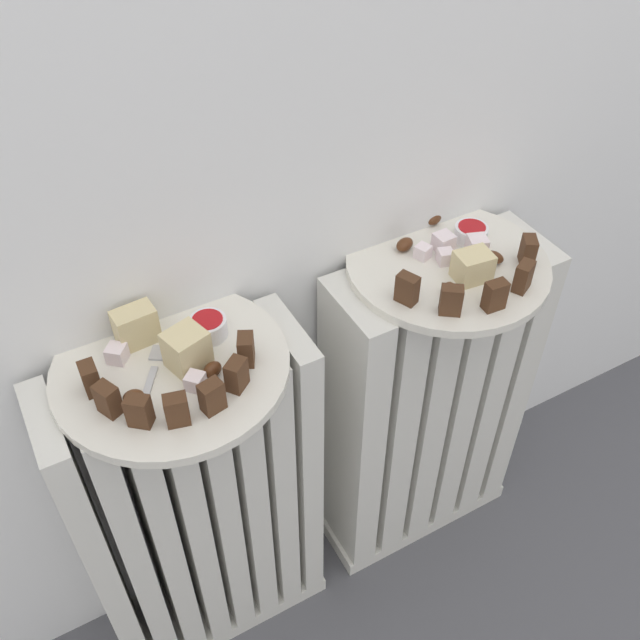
{
  "coord_description": "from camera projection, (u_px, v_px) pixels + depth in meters",
  "views": [
    {
      "loc": [
        -0.31,
        -0.28,
        1.17
      ],
      "look_at": [
        0.0,
        0.28,
        0.57
      ],
      "focal_mm": 39.57,
      "sensor_mm": 36.0,
      "label": 1
    }
  ],
  "objects": [
    {
      "name": "dark_cake_slice_right_1",
      "position": [
        451.0,
        300.0,
        0.84
      ],
      "size": [
        0.03,
        0.03,
        0.04
      ],
      "primitive_type": "cube",
      "rotation": [
        0.0,
        0.0,
        -0.62
      ],
      "color": "#472B19",
      "rests_on": "plate_right"
    },
    {
      "name": "fork",
      "position": [
        154.0,
        369.0,
        0.78
      ],
      "size": [
        0.06,
        0.08,
        0.0
      ],
      "color": "#B7B7BC",
      "rests_on": "plate_left"
    },
    {
      "name": "turkish_delight_right_3",
      "position": [
        423.0,
        252.0,
        0.93
      ],
      "size": [
        0.02,
        0.02,
        0.02
      ],
      "primitive_type": "cube",
      "rotation": [
        0.0,
        0.0,
        0.35
      ],
      "color": "white",
      "rests_on": "plate_right"
    },
    {
      "name": "turkish_delight_right_2",
      "position": [
        445.0,
        257.0,
        0.92
      ],
      "size": [
        0.02,
        0.02,
        0.02
      ],
      "primitive_type": "cube",
      "rotation": [
        0.0,
        0.0,
        1.27
      ],
      "color": "white",
      "rests_on": "plate_right"
    },
    {
      "name": "medjool_date_left_0",
      "position": [
        134.0,
        397.0,
        0.74
      ],
      "size": [
        0.03,
        0.02,
        0.02
      ],
      "primitive_type": "ellipsoid",
      "rotation": [
        0.0,
        0.0,
        2.92
      ],
      "color": "#4C2814",
      "rests_on": "plate_left"
    },
    {
      "name": "medjool_date_right_3",
      "position": [
        434.0,
        218.0,
        0.98
      ],
      "size": [
        0.03,
        0.03,
        0.02
      ],
      "primitive_type": "ellipsoid",
      "rotation": [
        0.0,
        0.0,
        0.48
      ],
      "color": "#4C2814",
      "rests_on": "plate_right"
    },
    {
      "name": "radiator_right",
      "position": [
        424.0,
        410.0,
        1.13
      ],
      "size": [
        0.33,
        0.13,
        0.58
      ],
      "color": "silver",
      "rests_on": "ground_plane"
    },
    {
      "name": "jam_bowl_right",
      "position": [
        471.0,
        232.0,
        0.95
      ],
      "size": [
        0.05,
        0.05,
        0.02
      ],
      "color": "white",
      "rests_on": "plate_right"
    },
    {
      "name": "plate_right",
      "position": [
        447.0,
        264.0,
        0.93
      ],
      "size": [
        0.27,
        0.27,
        0.01
      ],
      "primitive_type": "cylinder",
      "color": "silver",
      "rests_on": "radiator_right"
    },
    {
      "name": "turkish_delight_right_1",
      "position": [
        444.0,
        242.0,
        0.94
      ],
      "size": [
        0.02,
        0.02,
        0.02
      ],
      "primitive_type": "cube",
      "rotation": [
        0.0,
        0.0,
        0.03
      ],
      "color": "white",
      "rests_on": "plate_right"
    },
    {
      "name": "dark_cake_slice_left_1",
      "position": [
        108.0,
        399.0,
        0.73
      ],
      "size": [
        0.03,
        0.03,
        0.04
      ],
      "primitive_type": "cube",
      "rotation": [
        0.0,
        0.0,
        -1.14
      ],
      "color": "#472B19",
      "rests_on": "plate_left"
    },
    {
      "name": "turkish_delight_right_0",
      "position": [
        477.0,
        245.0,
        0.93
      ],
      "size": [
        0.03,
        0.03,
        0.02
      ],
      "primitive_type": "cube",
      "rotation": [
        0.0,
        0.0,
        1.22
      ],
      "color": "white",
      "rests_on": "plate_right"
    },
    {
      "name": "marble_cake_slice_left_1",
      "position": [
        187.0,
        350.0,
        0.77
      ],
      "size": [
        0.05,
        0.05,
        0.05
      ],
      "primitive_type": "cube",
      "rotation": [
        0.0,
        0.0,
        0.29
      ],
      "color": "beige",
      "rests_on": "plate_left"
    },
    {
      "name": "dark_cake_slice_left_5",
      "position": [
        237.0,
        375.0,
        0.75
      ],
      "size": [
        0.03,
        0.03,
        0.04
      ],
      "primitive_type": "cube",
      "rotation": [
        0.0,
        0.0,
        0.66
      ],
      "color": "#472B19",
      "rests_on": "plate_left"
    },
    {
      "name": "dark_cake_slice_right_4",
      "position": [
        528.0,
        251.0,
        0.91
      ],
      "size": [
        0.03,
        0.03,
        0.04
      ],
      "primitive_type": "cube",
      "rotation": [
        0.0,
        0.0,
        1.03
      ],
      "color": "#472B19",
      "rests_on": "plate_right"
    },
    {
      "name": "jam_bowl_left",
      "position": [
        208.0,
        326.0,
        0.81
      ],
      "size": [
        0.04,
        0.04,
        0.03
      ],
      "color": "white",
      "rests_on": "plate_left"
    },
    {
      "name": "dark_cake_slice_left_4",
      "position": [
        212.0,
        397.0,
        0.73
      ],
      "size": [
        0.03,
        0.02,
        0.04
      ],
      "primitive_type": "cube",
      "rotation": [
        0.0,
        0.0,
        0.21
      ],
      "color": "#472B19",
      "rests_on": "plate_left"
    },
    {
      "name": "medjool_date_right_0",
      "position": [
        405.0,
        244.0,
        0.94
      ],
      "size": [
        0.03,
        0.03,
        0.02
      ],
      "primitive_type": "ellipsoid",
      "rotation": [
        0.0,
        0.0,
        0.39
      ],
      "color": "#4C2814",
      "rests_on": "plate_right"
    },
    {
      "name": "dark_cake_slice_right_2",
      "position": [
        495.0,
        296.0,
        0.85
      ],
      "size": [
        0.03,
        0.02,
        0.04
      ],
      "primitive_type": "cube",
      "rotation": [
        0.0,
        0.0,
        -0.07
      ],
      "color": "#472B19",
      "rests_on": "plate_right"
    },
    {
      "name": "marble_cake_slice_right_0",
      "position": [
        473.0,
        266.0,
        0.89
      ],
      "size": [
        0.05,
        0.04,
        0.04
      ],
      "primitive_type": "cube",
      "rotation": [
        0.0,
        0.0,
        -0.11
      ],
      "color": "beige",
      "rests_on": "plate_right"
    },
    {
      "name": "marble_cake_slice_left_0",
      "position": [
        136.0,
        326.0,
        0.8
      ],
      "size": [
        0.05,
        0.03,
        0.05
      ],
      "primitive_type": "cube",
      "rotation": [
        0.0,
        0.0,
        0.07
      ],
      "color": "beige",
      "rests_on": "plate_left"
    },
    {
      "name": "dark_cake_slice_right_3",
      "position": [
        523.0,
        277.0,
        0.87
      ],
      "size": [
        0.03,
        0.03,
        0.04
      ],
      "primitive_type": "cube",
      "rotation": [
        0.0,
        0.0,
        0.48
      ],
      "color": "#472B19",
      "rests_on": "plate_right"
    },
    {
      "name": "dark_cake_slice_left_2",
      "position": [
        139.0,
        411.0,
        0.72
      ],
      "size": [
        0.03,
        0.03,
        0.04
      ],
      "primitive_type": "cube",
      "rotation": [
        0.0,
        0.0,
        -0.69
      ],
      "color": "#472B19",
      "rests_on": "plate_left"
    },
    {
      "name": "dark_cake_slice_right_0",
      "position": [
        407.0,
        289.0,
        0.85
      ],
      "size": [
        0.03,
        0.03,
        0.04
      ],
      "primitive_type": "cube",
      "rotation": [
        0.0,
        0.0,
        -1.17
      ],
      "color": "#472B19",
      "rests_on": "plate_right"
    },
    {
      "name": "turkish_delight_left_0",
      "position": [
        195.0,
        381.0,
        0.76
      ],
      "size": [
        0.03,
        0.03,
        0.02
      ],
      "primitive_type": "cube",
      "rotation": [
        0.0,
        0.0,
        0.75
      ],
      "color": "white",
      "rests_on": "plate_left"
    },
    {
      "name": "medjool_date_right_1",
      "position": [
        494.0,
        257.0,
        0.92
      ],
      "size": [
        0.03,
        0.03,
        0.02
      ],
      "primitive_type": "ellipsoid",
      "rotation": [
        0.0,
        0.0,
        2.07
      ],
      "color": "#4C2814",
      "rests_on": "plate_right"
    },
    {
      "name": "radiator_left",
      "position": [
        202.0,
        511.0,
        1.0
      ],
      "size": [
        0.33,
        0.13,
        0.58
      ],
      "color": "silver",
      "rests_on": "ground_plane"
    },
    {
      "name": "medjool_date_left_1",
      "position": [
        212.0,
        370.0,
        0.77
      ],
      "size": [
        0.03,
        0.02,
        0.02
      ],
      "primitive_type": "ellipsoid",
      "rotation": [
        0.0,
        0.0,
        0.33
      ],
      "color": "#4C2814",
      "rests_on": "plate_left"
    },
    {
      "name": "medjool_date_right_2",
      "position": [
        449.0,
        289.0,
        0.87
      ],
      "size": [
        0.03,
        0.03,
        0.01
      ],
      "primitive_type": "ellipsoid",
      "rotation": [
        0.0,
        0.0,
        0.71
      ],
      "color": "#4C2814",
      "rests_on": "plate_right"
    },
    {
      "name": "plate_left",
      "position": [
        171.0,
        367.0,
        0.79
      ],
      "size": [
        0.27,
        0.27,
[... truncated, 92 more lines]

